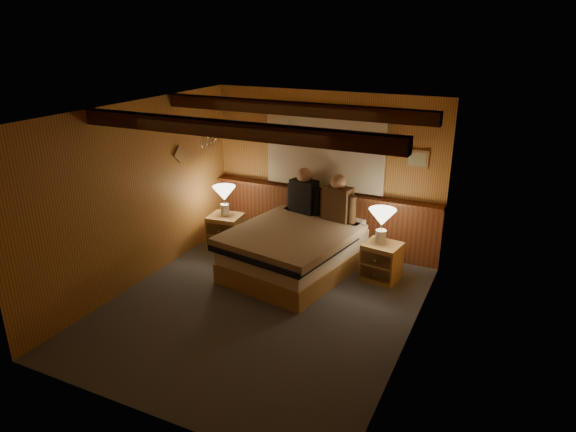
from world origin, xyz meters
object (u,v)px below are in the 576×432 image
Objects in this scene: lamp_left at (224,195)px; lamp_right at (382,219)px; person_right at (338,201)px; bed at (295,250)px; duffel_bag at (254,239)px; nightstand_left at (226,232)px; person_left at (304,194)px; nightstand_right at (381,262)px.

lamp_left is 0.96× the size of lamp_right.
lamp_left is 1.75m from person_right.
bed reaches higher than duffel_bag.
duffel_bag is (-1.34, -0.09, -0.79)m from person_right.
nightstand_left is 0.45m from duffel_bag.
lamp_left is 1.22m from person_left.
nightstand_left is 1.38m from person_left.
lamp_right is 0.68× the size of person_right.
person_right is 1.51× the size of duffel_bag.
nightstand_right is (1.16, 0.32, -0.08)m from bed.
person_left is at bearing 18.24° from lamp_left.
bed is 1.28m from lamp_right.
person_right is at bearing 2.96° from nightstand_left.
lamp_left is at bearing -160.35° from person_right.
bed is 1.36m from nightstand_left.
lamp_right reaches higher than nightstand_left.
person_left is (-0.17, 0.71, 0.59)m from bed.
person_left reaches higher than duffel_bag.
bed is at bearing -63.85° from person_left.
bed is 4.60× the size of lamp_left.
lamp_right is at bearing -9.33° from person_right.
lamp_left is (-0.01, 0.02, 0.59)m from nightstand_left.
lamp_right is at bearing 151.83° from nightstand_right.
person_right is (0.57, -0.10, -0.00)m from person_left.
person_left is at bearing 113.75° from bed.
nightstand_right is 1.05m from person_right.
bed is 0.94m from person_left.
person_left is at bearing 9.83° from duffel_bag.
bed is 0.94m from person_right.
nightstand_left is 2.48m from nightstand_right.
person_left is 0.58m from person_right.
nightstand_left is 0.59m from lamp_left.
bed reaches higher than nightstand_right.
lamp_right is 0.68× the size of person_left.
person_left is at bearing 164.36° from lamp_right.
nightstand_left is 0.76× the size of person_left.
person_left is at bearing 12.34° from nightstand_left.
nightstand_right is 0.75× the size of person_left.
lamp_right is (2.44, 0.02, -0.00)m from lamp_left.
nightstand_left is at bearing -179.11° from lamp_right.
nightstand_right is 2.11m from duffel_bag.
person_left is 1.01× the size of person_right.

